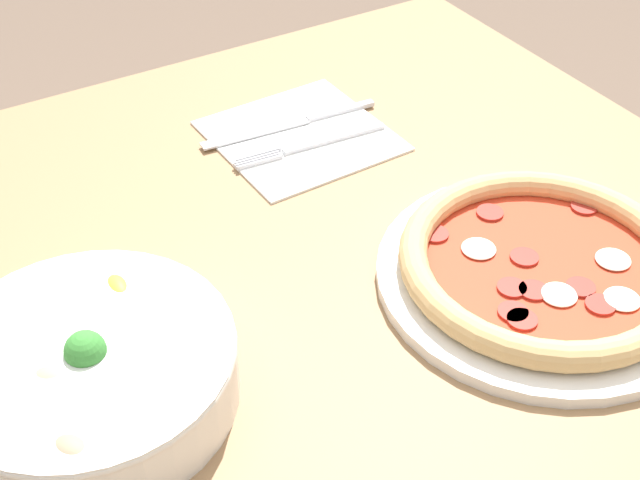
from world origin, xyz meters
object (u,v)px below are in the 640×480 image
(pizza, at_px, (543,267))
(fork, at_px, (314,144))
(knife, at_px, (298,122))
(bowl, at_px, (88,369))

(pizza, bearing_deg, fork, 12.42)
(pizza, relative_size, knife, 1.40)
(knife, bearing_deg, fork, 86.20)
(bowl, height_order, fork, bowl)
(knife, bearing_deg, pizza, 104.13)
(pizza, height_order, knife, pizza)
(bowl, bearing_deg, pizza, -101.10)
(bowl, xyz_separation_m, fork, (0.22, -0.33, -0.03))
(pizza, bearing_deg, knife, 9.49)
(bowl, distance_m, fork, 0.39)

